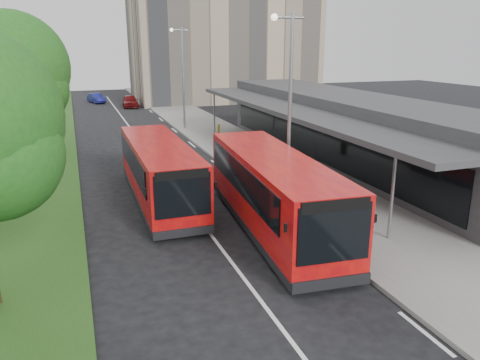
# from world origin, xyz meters

# --- Properties ---
(ground) EXTENTS (120.00, 120.00, 0.00)m
(ground) POSITION_xyz_m (0.00, 0.00, 0.00)
(ground) COLOR black
(ground) RESTS_ON ground
(pavement) EXTENTS (5.00, 80.00, 0.15)m
(pavement) POSITION_xyz_m (6.00, 20.00, 0.07)
(pavement) COLOR slate
(pavement) RESTS_ON ground
(grass_verge) EXTENTS (5.00, 80.00, 0.10)m
(grass_verge) POSITION_xyz_m (-7.00, 20.00, 0.05)
(grass_verge) COLOR #244817
(grass_verge) RESTS_ON ground
(lane_centre_line) EXTENTS (0.12, 70.00, 0.01)m
(lane_centre_line) POSITION_xyz_m (0.00, 15.00, 0.01)
(lane_centre_line) COLOR silver
(lane_centre_line) RESTS_ON ground
(kerb_dashes) EXTENTS (0.12, 56.00, 0.01)m
(kerb_dashes) POSITION_xyz_m (3.30, 19.00, 0.01)
(kerb_dashes) COLOR silver
(kerb_dashes) RESTS_ON ground
(office_block) EXTENTS (22.00, 12.00, 18.00)m
(office_block) POSITION_xyz_m (14.00, 42.00, 9.00)
(office_block) COLOR tan
(office_block) RESTS_ON ground
(station_building) EXTENTS (7.70, 26.00, 4.00)m
(station_building) POSITION_xyz_m (10.86, 8.00, 2.04)
(station_building) COLOR #303032
(station_building) RESTS_ON ground
(tree_mid) EXTENTS (5.29, 5.29, 8.50)m
(tree_mid) POSITION_xyz_m (-7.01, 9.05, 5.49)
(tree_mid) COLOR #301F13
(tree_mid) RESTS_ON ground
(tree_far) EXTENTS (4.94, 4.94, 7.93)m
(tree_far) POSITION_xyz_m (-7.01, 21.05, 5.12)
(tree_far) COLOR #301F13
(tree_far) RESTS_ON ground
(lamp_post_near) EXTENTS (1.44, 0.28, 8.00)m
(lamp_post_near) POSITION_xyz_m (4.12, 2.00, 4.72)
(lamp_post_near) COLOR gray
(lamp_post_near) RESTS_ON pavement
(lamp_post_far) EXTENTS (1.44, 0.28, 8.00)m
(lamp_post_far) POSITION_xyz_m (4.12, 22.00, 4.72)
(lamp_post_far) COLOR gray
(lamp_post_far) RESTS_ON pavement
(bus_main) EXTENTS (3.41, 10.50, 2.93)m
(bus_main) POSITION_xyz_m (2.41, -0.48, 1.50)
(bus_main) COLOR red
(bus_main) RESTS_ON ground
(bus_second) EXTENTS (2.63, 9.68, 2.73)m
(bus_second) POSITION_xyz_m (-1.06, 4.30, 1.40)
(bus_second) COLOR red
(bus_second) RESTS_ON ground
(litter_bin) EXTENTS (0.58, 0.58, 0.79)m
(litter_bin) POSITION_xyz_m (5.29, 9.29, 0.55)
(litter_bin) COLOR #342015
(litter_bin) RESTS_ON pavement
(bollard) EXTENTS (0.21, 0.21, 1.04)m
(bollard) POSITION_xyz_m (5.57, 16.84, 0.67)
(bollard) COLOR yellow
(bollard) RESTS_ON pavement
(car_near) EXTENTS (1.88, 4.13, 1.37)m
(car_near) POSITION_xyz_m (1.71, 38.08, 0.69)
(car_near) COLOR #610D0F
(car_near) RESTS_ON ground
(car_far) EXTENTS (2.17, 3.67, 1.14)m
(car_far) POSITION_xyz_m (-1.68, 43.37, 0.57)
(car_far) COLOR navy
(car_far) RESTS_ON ground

